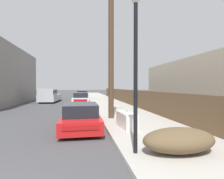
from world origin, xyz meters
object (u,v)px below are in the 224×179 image
car_parked_far (83,95)px  utility_pole (111,46)px  street_lamp (136,61)px  discarded_fridge (127,120)px  parked_sports_car_red (81,117)px  brush_pile (179,140)px  car_parked_mid (81,99)px  pickup_truck (49,96)px

car_parked_far → utility_pole: (1.64, -19.67, 3.97)m
utility_pole → street_lamp: 6.07m
discarded_fridge → car_parked_far: 22.41m
parked_sports_car_red → brush_pile: parked_sports_car_red is taller
discarded_fridge → car_parked_mid: (-2.18, 12.86, 0.16)m
pickup_truck → utility_pole: utility_pole is taller
car_parked_mid → pickup_truck: size_ratio=0.80×
discarded_fridge → utility_pole: utility_pole is taller
parked_sports_car_red → pickup_truck: pickup_truck is taller
discarded_fridge → street_lamp: street_lamp is taller
car_parked_far → pickup_truck: pickup_truck is taller
street_lamp → parked_sports_car_red: bearing=112.2°
car_parked_far → brush_pile: bearing=-79.9°
pickup_truck → car_parked_mid: bearing=147.0°
pickup_truck → brush_pile: pickup_truck is taller
parked_sports_car_red → pickup_truck: 15.74m
utility_pole → brush_pile: size_ratio=3.96×
brush_pile → car_parked_mid: bearing=100.2°
parked_sports_car_red → car_parked_mid: car_parked_mid is taller
discarded_fridge → street_lamp: (-0.56, -3.14, 2.34)m
car_parked_far → utility_pole: bearing=-81.1°
car_parked_mid → car_parked_far: car_parked_far is taller
discarded_fridge → brush_pile: discarded_fridge is taller
discarded_fridge → street_lamp: bearing=-104.5°
parked_sports_car_red → street_lamp: street_lamp is taller
pickup_truck → utility_pole: bearing=118.2°
car_parked_mid → car_parked_far: 9.47m
discarded_fridge → utility_pole: 4.93m
parked_sports_car_red → car_parked_mid: size_ratio=1.06×
utility_pole → discarded_fridge: bearing=-83.2°
parked_sports_car_red → car_parked_far: 21.56m
parked_sports_car_red → discarded_fridge: bearing=-19.7°
parked_sports_car_red → car_parked_mid: (-0.02, 12.09, 0.07)m
car_parked_mid → pickup_truck: pickup_truck is taller
street_lamp → brush_pile: size_ratio=2.08×
pickup_truck → discarded_fridge: bearing=115.5°
car_parked_far → brush_pile: 25.79m
car_parked_far → discarded_fridge: bearing=-80.8°
parked_sports_car_red → utility_pole: (1.84, 1.88, 4.05)m
car_parked_far → street_lamp: size_ratio=1.03×
pickup_truck → street_lamp: bearing=110.7°
discarded_fridge → car_parked_mid: bearing=95.3°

